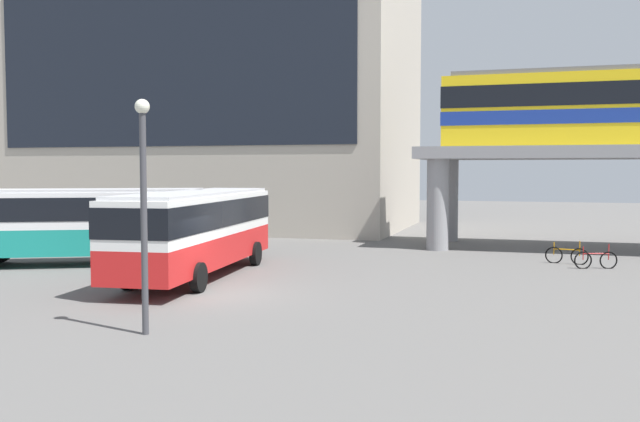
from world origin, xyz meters
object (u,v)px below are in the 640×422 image
object	(u,v)px
station_building	(219,84)
bicycle_orange	(567,255)
bus_secondary	(78,218)
bicycle_red	(596,260)
bus_main	(197,224)

from	to	relation	value
station_building	bicycle_orange	xyz separation A→B (m)	(22.95, -14.17, -9.78)
bus_secondary	bicycle_red	xyz separation A→B (m)	(20.90, 5.19, -1.63)
bicycle_red	bus_main	bearing A→B (deg)	-155.16
bus_main	bicycle_orange	xyz separation A→B (m)	(13.49, 7.94, -1.63)
bicycle_orange	bicycle_red	size ratio (longest dim) A/B	1.03
bicycle_orange	bicycle_red	xyz separation A→B (m)	(1.07, -1.20, 0.00)
bus_main	bicycle_red	bearing A→B (deg)	24.84
bus_secondary	bicycle_red	bearing A→B (deg)	13.95
bicycle_red	bicycle_orange	bearing A→B (deg)	131.69
bus_main	bicycle_red	size ratio (longest dim) A/B	6.53
station_building	bicycle_orange	size ratio (longest dim) A/B	15.04
bus_secondary	bicycle_orange	world-z (taller)	bus_secondary
bicycle_orange	station_building	bearing A→B (deg)	148.30
station_building	bicycle_orange	bearing A→B (deg)	-31.70
bus_secondary	bicycle_orange	xyz separation A→B (m)	(19.83, 6.39, -1.63)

